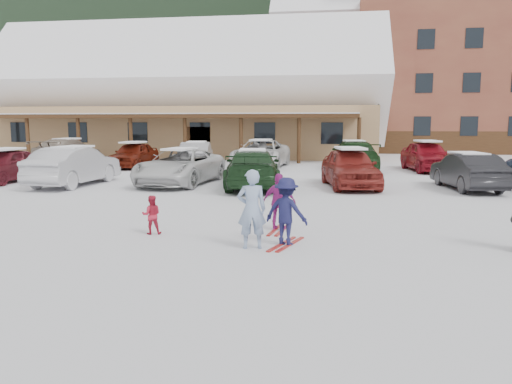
# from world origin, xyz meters

# --- Properties ---
(ground) EXTENTS (160.00, 160.00, 0.00)m
(ground) POSITION_xyz_m (0.00, 0.00, 0.00)
(ground) COLOR white
(ground) RESTS_ON ground
(forested_hillside) EXTENTS (300.00, 70.00, 38.00)m
(forested_hillside) POSITION_xyz_m (0.00, 85.00, 19.00)
(forested_hillside) COLOR black
(forested_hillside) RESTS_ON ground
(day_lodge) EXTENTS (29.12, 12.50, 10.38)m
(day_lodge) POSITION_xyz_m (-9.00, 27.96, 3.94)
(day_lodge) COLOR tan
(day_lodge) RESTS_ON ground
(alpine_hotel) EXTENTS (31.48, 14.01, 21.48)m
(alpine_hotel) POSITION_xyz_m (14.27, 38.00, 8.63)
(alpine_hotel) COLOR brown
(alpine_hotel) RESTS_ON ground
(lamp_post) EXTENTS (0.50, 0.25, 6.18)m
(lamp_post) POSITION_xyz_m (5.07, 25.05, 3.49)
(lamp_post) COLOR black
(lamp_post) RESTS_ON ground
(conifer_0) EXTENTS (4.40, 4.40, 10.20)m
(conifer_0) POSITION_xyz_m (-26.00, 30.00, 5.69)
(conifer_0) COLOR black
(conifer_0) RESTS_ON ground
(conifer_2) EXTENTS (5.28, 5.28, 12.24)m
(conifer_2) POSITION_xyz_m (-30.00, 42.00, 6.83)
(conifer_2) COLOR black
(conifer_2) RESTS_ON ground
(conifer_3) EXTENTS (3.96, 3.96, 9.18)m
(conifer_3) POSITION_xyz_m (6.00, 44.00, 5.12)
(conifer_3) COLOR black
(conifer_3) RESTS_ON ground
(adult_skier) EXTENTS (0.67, 0.52, 1.62)m
(adult_skier) POSITION_xyz_m (0.38, -0.11, 0.81)
(adult_skier) COLOR #8AA1C4
(adult_skier) RESTS_ON ground
(toddler_red) EXTENTS (0.52, 0.45, 0.90)m
(toddler_red) POSITION_xyz_m (-2.09, 0.83, 0.45)
(toddler_red) COLOR #B72037
(toddler_red) RESTS_ON ground
(child_navy) EXTENTS (1.03, 0.78, 1.42)m
(child_navy) POSITION_xyz_m (1.04, 0.27, 0.71)
(child_navy) COLOR #181945
(child_navy) RESTS_ON ground
(skis_child_navy) EXTENTS (0.62, 1.39, 0.03)m
(skis_child_navy) POSITION_xyz_m (1.04, 0.27, 0.01)
(skis_child_navy) COLOR maroon
(skis_child_navy) RESTS_ON ground
(child_magenta) EXTENTS (0.83, 0.43, 1.35)m
(child_magenta) POSITION_xyz_m (0.75, 1.67, 0.68)
(child_magenta) COLOR #A32482
(child_magenta) RESTS_ON ground
(skis_child_magenta) EXTENTS (0.38, 1.41, 0.03)m
(skis_child_magenta) POSITION_xyz_m (0.75, 1.67, 0.01)
(skis_child_magenta) COLOR maroon
(skis_child_magenta) RESTS_ON ground
(parked_car_0) EXTENTS (1.71, 4.16, 1.41)m
(parked_car_0) POSITION_xyz_m (-11.76, 9.46, 0.71)
(parked_car_0) COLOR maroon
(parked_car_0) RESTS_ON ground
(parked_car_1) EXTENTS (1.94, 4.83, 1.56)m
(parked_car_1) POSITION_xyz_m (-8.28, 8.85, 0.78)
(parked_car_1) COLOR #BBBAC0
(parked_car_1) RESTS_ON ground
(parked_car_2) EXTENTS (2.95, 5.47, 1.46)m
(parked_car_2) POSITION_xyz_m (-4.16, 9.81, 0.73)
(parked_car_2) COLOR silver
(parked_car_2) RESTS_ON ground
(parked_car_3) EXTENTS (2.74, 5.32, 1.47)m
(parked_car_3) POSITION_xyz_m (-1.05, 9.12, 0.74)
(parked_car_3) COLOR #1A391C
(parked_car_3) RESTS_ON ground
(parked_car_4) EXTENTS (2.55, 4.76, 1.54)m
(parked_car_4) POSITION_xyz_m (2.69, 9.91, 0.77)
(parked_car_4) COLOR maroon
(parked_car_4) RESTS_ON ground
(parked_car_5) EXTENTS (2.01, 4.35, 1.38)m
(parked_car_5) POSITION_xyz_m (7.07, 9.86, 0.69)
(parked_car_5) COLOR black
(parked_car_5) RESTS_ON ground
(parked_car_7) EXTENTS (2.22, 5.38, 1.56)m
(parked_car_7) POSITION_xyz_m (-13.46, 17.66, 0.78)
(parked_car_7) COLOR gray
(parked_car_7) RESTS_ON ground
(parked_car_8) EXTENTS (1.82, 4.24, 1.43)m
(parked_car_8) POSITION_xyz_m (-8.95, 16.62, 0.71)
(parked_car_8) COLOR #65190C
(parked_car_8) RESTS_ON ground
(parked_car_9) EXTENTS (2.24, 4.57, 1.44)m
(parked_car_9) POSITION_xyz_m (-5.43, 17.02, 0.72)
(parked_car_9) COLOR #A09FA3
(parked_car_9) RESTS_ON ground
(parked_car_10) EXTENTS (2.94, 5.76, 1.56)m
(parked_car_10) POSITION_xyz_m (-1.89, 17.55, 0.78)
(parked_car_10) COLOR white
(parked_car_10) RESTS_ON ground
(parked_car_11) EXTENTS (2.65, 5.52, 1.55)m
(parked_car_11) POSITION_xyz_m (3.15, 17.04, 0.77)
(parked_car_11) COLOR #193919
(parked_car_11) RESTS_ON ground
(parked_car_12) EXTENTS (2.40, 4.80, 1.57)m
(parked_car_12) POSITION_xyz_m (6.87, 16.98, 0.79)
(parked_car_12) COLOR maroon
(parked_car_12) RESTS_ON ground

